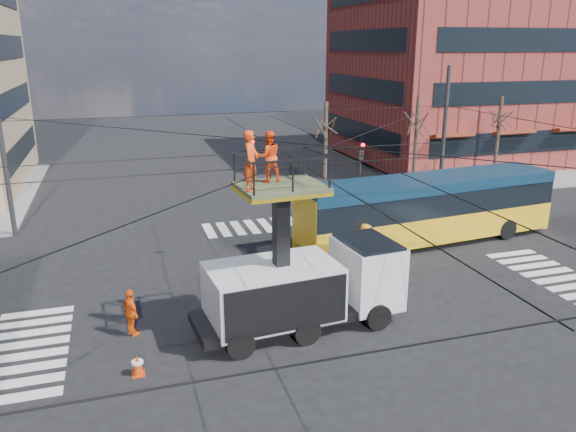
% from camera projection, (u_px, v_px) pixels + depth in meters
% --- Properties ---
extents(ground, '(120.00, 120.00, 0.00)m').
position_uv_depth(ground, '(327.00, 308.00, 20.37)').
color(ground, black).
rests_on(ground, ground).
extents(sidewalk_ne, '(18.00, 18.00, 0.12)m').
position_uv_depth(sidewalk_ne, '(476.00, 162.00, 45.46)').
color(sidewalk_ne, slate).
rests_on(sidewalk_ne, ground).
extents(crosswalks, '(22.40, 22.40, 0.02)m').
position_uv_depth(crosswalks, '(327.00, 307.00, 20.37)').
color(crosswalks, silver).
rests_on(crosswalks, ground).
extents(building_ne, '(20.06, 16.06, 14.00)m').
position_uv_depth(building_ne, '(473.00, 72.00, 46.43)').
color(building_ne, maroon).
rests_on(building_ne, ground).
extents(overhead_network, '(24.24, 24.24, 8.00)m').
position_uv_depth(overhead_network, '(323.00, 191.00, 19.46)').
color(overhead_network, '#2D2D30').
rests_on(overhead_network, ground).
extents(tree_a, '(2.00, 2.00, 6.00)m').
position_uv_depth(tree_a, '(326.00, 125.00, 32.76)').
color(tree_a, '#382B21').
rests_on(tree_a, ground).
extents(tree_b, '(2.00, 2.00, 6.00)m').
position_uv_depth(tree_b, '(417.00, 121.00, 34.45)').
color(tree_b, '#382B21').
rests_on(tree_b, ground).
extents(tree_c, '(2.00, 2.00, 6.00)m').
position_uv_depth(tree_c, '(500.00, 118.00, 36.14)').
color(tree_c, '#382B21').
rests_on(tree_c, ground).
extents(utility_truck, '(7.17, 3.13, 6.79)m').
position_uv_depth(utility_truck, '(304.00, 267.00, 18.47)').
color(utility_truck, black).
rests_on(utility_truck, ground).
extents(city_bus, '(13.20, 3.90, 3.20)m').
position_uv_depth(city_bus, '(428.00, 208.00, 26.65)').
color(city_bus, yellow).
rests_on(city_bus, ground).
extents(traffic_cone, '(0.36, 0.36, 0.64)m').
position_uv_depth(traffic_cone, '(138.00, 365.00, 16.14)').
color(traffic_cone, red).
rests_on(traffic_cone, ground).
extents(worker_ground, '(0.73, 1.02, 1.61)m').
position_uv_depth(worker_ground, '(131.00, 313.00, 18.22)').
color(worker_ground, '#EB560E').
rests_on(worker_ground, ground).
extents(flagger, '(1.27, 1.36, 1.85)m').
position_uv_depth(flagger, '(365.00, 245.00, 24.06)').
color(flagger, orange).
rests_on(flagger, ground).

